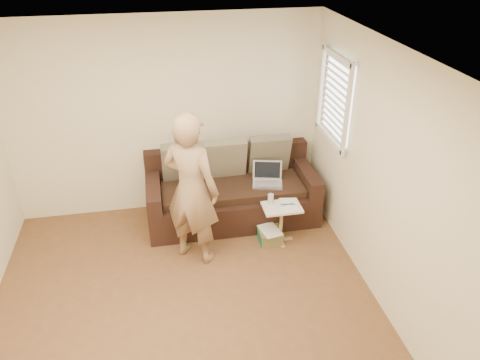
# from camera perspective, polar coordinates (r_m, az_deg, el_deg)

# --- Properties ---
(floor) EXTENTS (4.50, 4.50, 0.00)m
(floor) POSITION_cam_1_polar(r_m,az_deg,el_deg) (4.90, -6.39, -16.98)
(floor) COLOR brown
(floor) RESTS_ON ground
(ceiling) EXTENTS (4.50, 4.50, 0.00)m
(ceiling) POSITION_cam_1_polar(r_m,az_deg,el_deg) (3.51, -8.78, 13.66)
(ceiling) COLOR white
(ceiling) RESTS_ON wall_back
(wall_back) EXTENTS (4.00, 0.00, 4.00)m
(wall_back) POSITION_cam_1_polar(r_m,az_deg,el_deg) (6.06, -9.05, 7.48)
(wall_back) COLOR beige
(wall_back) RESTS_ON ground
(wall_right) EXTENTS (0.00, 4.50, 4.50)m
(wall_right) POSITION_cam_1_polar(r_m,az_deg,el_deg) (4.58, 18.37, -1.43)
(wall_right) COLOR beige
(wall_right) RESTS_ON ground
(window_blinds) EXTENTS (0.12, 0.88, 1.08)m
(window_blinds) POSITION_cam_1_polar(r_m,az_deg,el_deg) (5.61, 11.58, 9.80)
(window_blinds) COLOR white
(window_blinds) RESTS_ON wall_right
(sofa) EXTENTS (2.20, 0.95, 0.85)m
(sofa) POSITION_cam_1_polar(r_m,az_deg,el_deg) (6.09, -1.01, -1.23)
(sofa) COLOR black
(sofa) RESTS_ON ground
(pillow_left) EXTENTS (0.55, 0.29, 0.57)m
(pillow_left) POSITION_cam_1_polar(r_m,az_deg,el_deg) (6.04, -7.00, 2.22)
(pillow_left) COLOR brown
(pillow_left) RESTS_ON sofa
(pillow_mid) EXTENTS (0.55, 0.27, 0.57)m
(pillow_mid) POSITION_cam_1_polar(r_m,az_deg,el_deg) (6.09, -1.84, 2.66)
(pillow_mid) COLOR #716B51
(pillow_mid) RESTS_ON sofa
(pillow_right) EXTENTS (0.55, 0.28, 0.57)m
(pillow_right) POSITION_cam_1_polar(r_m,az_deg,el_deg) (6.22, 3.59, 3.24)
(pillow_right) COLOR brown
(pillow_right) RESTS_ON sofa
(laptop_silver) EXTENTS (0.44, 0.36, 0.25)m
(laptop_silver) POSITION_cam_1_polar(r_m,az_deg,el_deg) (6.03, 3.40, -0.60)
(laptop_silver) COLOR #B7BABC
(laptop_silver) RESTS_ON sofa
(laptop_white) EXTENTS (0.31, 0.24, 0.22)m
(laptop_white) POSITION_cam_1_polar(r_m,az_deg,el_deg) (5.93, -5.82, -1.23)
(laptop_white) COLOR white
(laptop_white) RESTS_ON sofa
(person) EXTENTS (0.81, 0.76, 1.84)m
(person) POSITION_cam_1_polar(r_m,az_deg,el_deg) (5.16, -6.02, -1.19)
(person) COLOR #927550
(person) RESTS_ON ground
(side_table) EXTENTS (0.46, 0.32, 0.51)m
(side_table) POSITION_cam_1_polar(r_m,az_deg,el_deg) (5.77, 5.06, -5.35)
(side_table) COLOR silver
(side_table) RESTS_ON ground
(drinking_glass) EXTENTS (0.07, 0.07, 0.12)m
(drinking_glass) POSITION_cam_1_polar(r_m,az_deg,el_deg) (5.65, 3.80, -2.31)
(drinking_glass) COLOR silver
(drinking_glass) RESTS_ON side_table
(scissors) EXTENTS (0.19, 0.13, 0.02)m
(scissors) POSITION_cam_1_polar(r_m,az_deg,el_deg) (5.65, 5.87, -3.00)
(scissors) COLOR silver
(scissors) RESTS_ON side_table
(paper_on_table) EXTENTS (0.25, 0.33, 0.00)m
(paper_on_table) POSITION_cam_1_polar(r_m,az_deg,el_deg) (5.66, 6.01, -3.01)
(paper_on_table) COLOR white
(paper_on_table) RESTS_ON side_table
(striped_box) EXTENTS (0.28, 0.28, 0.18)m
(striped_box) POSITION_cam_1_polar(r_m,az_deg,el_deg) (5.83, 3.70, -6.86)
(striped_box) COLOR #BE5E1C
(striped_box) RESTS_ON ground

